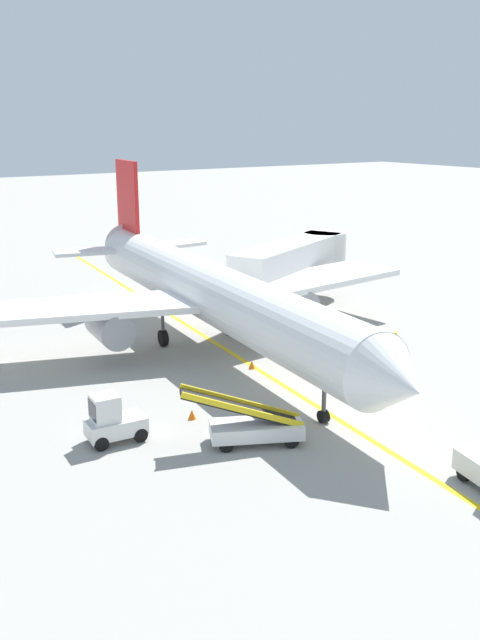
{
  "coord_description": "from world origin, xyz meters",
  "views": [
    {
      "loc": [
        -19.02,
        -20.88,
        12.77
      ],
      "look_at": [
        0.91,
        9.29,
        2.5
      ],
      "focal_mm": 39.35,
      "sensor_mm": 36.0,
      "label": 1
    }
  ],
  "objects_px": {
    "ground_crew_marshaller": "(394,346)",
    "safety_cone_wingtip_left": "(252,365)",
    "jet_bridge": "(298,259)",
    "baggage_tug_near_wing": "(112,421)",
    "safety_cone_tail_area": "(192,414)",
    "safety_cone_nose_left": "(283,320)",
    "airliner": "(207,290)",
    "belt_loader_forward_hold": "(254,426)",
    "safety_cone_nose_right": "(117,344)",
    "safety_cone_wingtip_right": "(373,399)"
  },
  "relations": [
    {
      "from": "safety_cone_nose_right",
      "to": "belt_loader_forward_hold",
      "type": "bearing_deg",
      "value": -92.11
    },
    {
      "from": "jet_bridge",
      "to": "baggage_tug_near_wing",
      "type": "relative_size",
      "value": 5.11
    },
    {
      "from": "safety_cone_tail_area",
      "to": "safety_cone_wingtip_left",
      "type": "bearing_deg",
      "value": 33.78
    },
    {
      "from": "ground_crew_marshaller",
      "to": "safety_cone_nose_right",
      "type": "relative_size",
      "value": 3.86
    },
    {
      "from": "belt_loader_forward_hold",
      "to": "baggage_tug_near_wing",
      "type": "bearing_deg",
      "value": 145.3
    },
    {
      "from": "ground_crew_marshaller",
      "to": "safety_cone_nose_left",
      "type": "distance_m",
      "value": 9.54
    },
    {
      "from": "ground_crew_marshaller",
      "to": "safety_cone_wingtip_left",
      "type": "bearing_deg",
      "value": 154.8
    },
    {
      "from": "airliner",
      "to": "safety_cone_nose_left",
      "type": "xyz_separation_m",
      "value": [
        6.79,
        1.64,
        -3.2
      ]
    },
    {
      "from": "safety_cone_nose_right",
      "to": "safety_cone_wingtip_right",
      "type": "distance_m",
      "value": 15.95
    },
    {
      "from": "airliner",
      "to": "ground_crew_marshaller",
      "type": "distance_m",
      "value": 10.99
    },
    {
      "from": "safety_cone_wingtip_right",
      "to": "safety_cone_tail_area",
      "type": "distance_m",
      "value": 8.58
    },
    {
      "from": "jet_bridge",
      "to": "safety_cone_tail_area",
      "type": "relative_size",
      "value": 28.92
    },
    {
      "from": "belt_loader_forward_hold",
      "to": "safety_cone_wingtip_left",
      "type": "bearing_deg",
      "value": 56.02
    },
    {
      "from": "safety_cone_nose_left",
      "to": "safety_cone_tail_area",
      "type": "bearing_deg",
      "value": -141.4
    },
    {
      "from": "ground_crew_marshaller",
      "to": "safety_cone_wingtip_right",
      "type": "xyz_separation_m",
      "value": [
        -5.18,
        -3.8,
        -0.69
      ]
    },
    {
      "from": "safety_cone_nose_left",
      "to": "safety_cone_nose_right",
      "type": "relative_size",
      "value": 1.0
    },
    {
      "from": "baggage_tug_near_wing",
      "to": "safety_cone_nose_left",
      "type": "bearing_deg",
      "value": 31.97
    },
    {
      "from": "belt_loader_forward_hold",
      "to": "safety_cone_nose_left",
      "type": "relative_size",
      "value": 11.49
    },
    {
      "from": "safety_cone_wingtip_right",
      "to": "safety_cone_tail_area",
      "type": "height_order",
      "value": "same"
    },
    {
      "from": "safety_cone_nose_right",
      "to": "safety_cone_tail_area",
      "type": "xyz_separation_m",
      "value": [
        -1.46,
        -11.38,
        0.0
      ]
    },
    {
      "from": "belt_loader_forward_hold",
      "to": "safety_cone_nose_right",
      "type": "distance_m",
      "value": 14.91
    },
    {
      "from": "belt_loader_forward_hold",
      "to": "safety_cone_wingtip_right",
      "type": "height_order",
      "value": "belt_loader_forward_hold"
    },
    {
      "from": "ground_crew_marshaller",
      "to": "safety_cone_wingtip_right",
      "type": "bearing_deg",
      "value": -143.76
    },
    {
      "from": "belt_loader_forward_hold",
      "to": "safety_cone_wingtip_right",
      "type": "distance_m",
      "value": 7.08
    },
    {
      "from": "jet_bridge",
      "to": "baggage_tug_near_wing",
      "type": "distance_m",
      "value": 23.65
    },
    {
      "from": "jet_bridge",
      "to": "baggage_tug_near_wing",
      "type": "xyz_separation_m",
      "value": [
        -19.67,
        -12.88,
        -2.62
      ]
    },
    {
      "from": "jet_bridge",
      "to": "safety_cone_nose_left",
      "type": "distance_m",
      "value": 5.23
    },
    {
      "from": "safety_cone_wingtip_right",
      "to": "safety_cone_tail_area",
      "type": "xyz_separation_m",
      "value": [
        -7.96,
        3.18,
        0.0
      ]
    },
    {
      "from": "belt_loader_forward_hold",
      "to": "ground_crew_marshaller",
      "type": "distance_m",
      "value": 12.91
    },
    {
      "from": "baggage_tug_near_wing",
      "to": "belt_loader_forward_hold",
      "type": "height_order",
      "value": "belt_loader_forward_hold"
    },
    {
      "from": "safety_cone_tail_area",
      "to": "safety_cone_wingtip_right",
      "type": "bearing_deg",
      "value": -21.76
    },
    {
      "from": "baggage_tug_near_wing",
      "to": "ground_crew_marshaller",
      "type": "bearing_deg",
      "value": 2.76
    },
    {
      "from": "safety_cone_wingtip_left",
      "to": "safety_cone_wingtip_right",
      "type": "xyz_separation_m",
      "value": [
        1.99,
        -7.17,
        0.0
      ]
    },
    {
      "from": "jet_bridge",
      "to": "belt_loader_forward_hold",
      "type": "height_order",
      "value": "jet_bridge"
    },
    {
      "from": "jet_bridge",
      "to": "baggage_tug_near_wing",
      "type": "bearing_deg",
      "value": -146.78
    },
    {
      "from": "safety_cone_nose_left",
      "to": "safety_cone_nose_right",
      "type": "bearing_deg",
      "value": 173.58
    },
    {
      "from": "airliner",
      "to": "baggage_tug_near_wing",
      "type": "relative_size",
      "value": 14.19
    },
    {
      "from": "safety_cone_nose_left",
      "to": "safety_cone_tail_area",
      "type": "relative_size",
      "value": 1.0
    },
    {
      "from": "jet_bridge",
      "to": "safety_cone_nose_right",
      "type": "relative_size",
      "value": 28.92
    },
    {
      "from": "baggage_tug_near_wing",
      "to": "safety_cone_wingtip_left",
      "type": "distance_m",
      "value": 10.72
    },
    {
      "from": "airliner",
      "to": "belt_loader_forward_hold",
      "type": "height_order",
      "value": "airliner"
    },
    {
      "from": "baggage_tug_near_wing",
      "to": "ground_crew_marshaller",
      "type": "distance_m",
      "value": 17.03
    },
    {
      "from": "airliner",
      "to": "safety_cone_wingtip_left",
      "type": "relative_size",
      "value": 80.32
    },
    {
      "from": "baggage_tug_near_wing",
      "to": "ground_crew_marshaller",
      "type": "relative_size",
      "value": 1.47
    },
    {
      "from": "baggage_tug_near_wing",
      "to": "safety_cone_tail_area",
      "type": "relative_size",
      "value": 5.66
    },
    {
      "from": "safety_cone_wingtip_left",
      "to": "belt_loader_forward_hold",
      "type": "bearing_deg",
      "value": -123.98
    },
    {
      "from": "safety_cone_nose_right",
      "to": "safety_cone_wingtip_left",
      "type": "xyz_separation_m",
      "value": [
        4.51,
        -7.39,
        0.0
      ]
    },
    {
      "from": "airliner",
      "to": "safety_cone_tail_area",
      "type": "xyz_separation_m",
      "value": [
        -5.89,
        -8.48,
        -3.2
      ]
    },
    {
      "from": "belt_loader_forward_hold",
      "to": "safety_cone_nose_right",
      "type": "xyz_separation_m",
      "value": [
        0.55,
        14.89,
        -0.56
      ]
    },
    {
      "from": "safety_cone_nose_left",
      "to": "airliner",
      "type": "bearing_deg",
      "value": -166.44
    }
  ]
}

